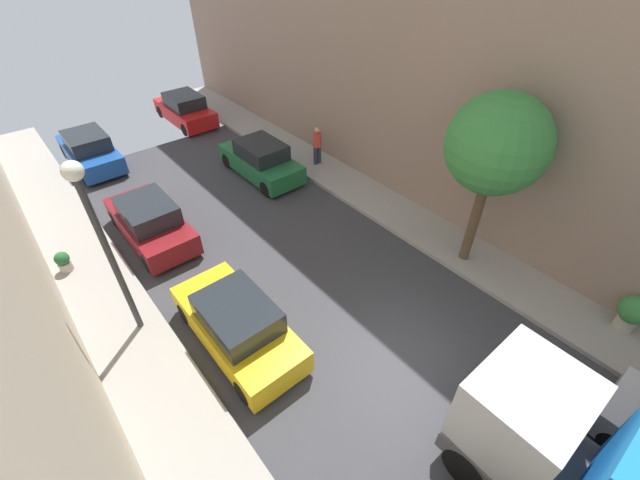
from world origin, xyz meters
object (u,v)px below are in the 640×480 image
parked_car_right_3 (185,110)px  potted_plant_4 (633,312)px  parked_car_right_2 (261,160)px  parked_car_left_4 (90,151)px  street_tree_1 (497,145)px  parked_car_left_3 (150,222)px  lamp_post (98,229)px  potted_plant_1 (63,261)px  parked_car_left_2 (238,324)px  pedestrian (317,144)px

parked_car_right_3 → potted_plant_4: (2.88, -20.94, 0.07)m
parked_car_right_2 → parked_car_right_3: size_ratio=1.00×
potted_plant_4 → parked_car_right_2: bearing=102.0°
parked_car_left_4 → parked_car_right_2: same height
parked_car_right_3 → street_tree_1: street_tree_1 is taller
parked_car_left_3 → street_tree_1: 11.27m
lamp_post → street_tree_1: bearing=-23.7°
parked_car_left_4 → potted_plant_1: 7.46m
parked_car_left_2 → parked_car_left_4: bearing=90.0°
potted_plant_4 → parked_car_left_2: bearing=142.0°
parked_car_left_3 → lamp_post: size_ratio=0.83×
street_tree_1 → potted_plant_4: street_tree_1 is taller
pedestrian → parked_car_left_4: bearing=139.5°
parked_car_left_4 → lamp_post: 11.13m
pedestrian → potted_plant_4: bearing=-87.7°
potted_plant_1 → parked_car_right_3: bearing=46.2°
parked_car_left_4 → parked_car_right_3: size_ratio=1.00×
parked_car_left_4 → parked_car_right_2: bearing=-46.4°
potted_plant_1 → lamp_post: 4.88m
parked_car_right_3 → parked_car_left_3: bearing=-122.0°
parked_car_right_2 → street_tree_1: size_ratio=0.77×
parked_car_left_3 → street_tree_1: bearing=-46.3°
lamp_post → parked_car_left_4: bearing=79.8°
lamp_post → parked_car_left_2: bearing=-48.6°
potted_plant_4 → lamp_post: (-10.18, 8.62, 2.74)m
parked_car_right_2 → potted_plant_4: size_ratio=3.74×
pedestrian → potted_plant_1: pedestrian is taller
parked_car_right_2 → potted_plant_1: (-8.26, -1.22, -0.21)m
parked_car_left_2 → parked_car_left_3: 5.83m
parked_car_left_2 → parked_car_left_4: (0.00, 12.75, 0.00)m
parked_car_right_2 → potted_plant_1: bearing=-171.6°
parked_car_left_4 → parked_car_right_3: (5.40, 1.72, 0.00)m
parked_car_right_3 → parked_car_left_2: bearing=-110.5°
parked_car_right_3 → potted_plant_1: size_ratio=6.04×
pedestrian → street_tree_1: size_ratio=0.32×
lamp_post → parked_car_right_2: bearing=34.0°
parked_car_right_2 → parked_car_right_3: same height
parked_car_right_2 → potted_plant_4: (2.88, -13.55, 0.07)m
parked_car_left_4 → street_tree_1: 16.80m
parked_car_left_2 → parked_car_right_3: 15.45m
parked_car_right_2 → potted_plant_4: bearing=-78.0°
parked_car_right_3 → potted_plant_1: parked_car_right_3 is taller
parked_car_left_4 → street_tree_1: (7.41, -14.68, 3.46)m
potted_plant_1 → street_tree_1: bearing=-37.2°
pedestrian → parked_car_left_2: bearing=-141.8°
potted_plant_1 → parked_car_left_4: bearing=67.5°
potted_plant_4 → lamp_post: size_ratio=0.22×
parked_car_left_3 → pedestrian: 7.78m
street_tree_1 → potted_plant_1: street_tree_1 is taller
parked_car_left_4 → potted_plant_1: parked_car_left_4 is taller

